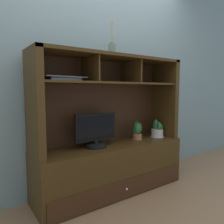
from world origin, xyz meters
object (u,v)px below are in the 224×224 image
object	(u,v)px
tv_monitor	(96,132)
diffuser_bottle	(112,49)
magazine_stack_left	(62,79)
media_console	(112,152)
potted_fern	(157,130)
potted_orchid	(137,131)

from	to	relation	value
tv_monitor	diffuser_bottle	distance (m)	0.85
diffuser_bottle	magazine_stack_left	bearing A→B (deg)	175.66
media_console	diffuser_bottle	size ratio (longest dim) A/B	4.87
media_console	potted_fern	xyz separation A→B (m)	(0.65, -0.03, 0.16)
tv_monitor	potted_fern	distance (m)	0.86
tv_monitor	magazine_stack_left	xyz separation A→B (m)	(-0.32, 0.06, 0.52)
potted_orchid	magazine_stack_left	distance (m)	1.06
magazine_stack_left	diffuser_bottle	distance (m)	0.61
diffuser_bottle	tv_monitor	bearing A→B (deg)	-174.67
media_console	magazine_stack_left	xyz separation A→B (m)	(-0.53, 0.03, 0.75)
tv_monitor	potted_orchid	xyz separation A→B (m)	(0.58, 0.04, -0.05)
potted_orchid	magazine_stack_left	bearing A→B (deg)	178.73
potted_orchid	potted_fern	xyz separation A→B (m)	(0.28, -0.05, -0.02)
tv_monitor	diffuser_bottle	size ratio (longest dim) A/B	1.32
tv_monitor	potted_orchid	distance (m)	0.58
potted_orchid	potted_fern	size ratio (longest dim) A/B	0.96
media_console	diffuser_bottle	world-z (taller)	diffuser_bottle
tv_monitor	magazine_stack_left	distance (m)	0.61
magazine_stack_left	diffuser_bottle	size ratio (longest dim) A/B	1.24
media_console	potted_orchid	world-z (taller)	media_console
potted_orchid	potted_fern	distance (m)	0.29
media_console	tv_monitor	bearing A→B (deg)	-172.19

